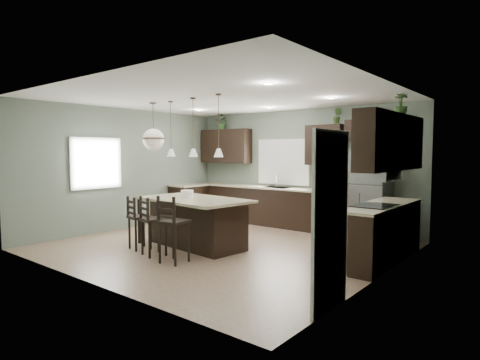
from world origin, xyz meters
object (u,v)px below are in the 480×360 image
bar_stool_left (140,223)px  bar_stool_center (154,226)px  kitchen_island (194,223)px  plant_back_left (222,122)px  refrigerator (367,194)px  serving_dish (187,194)px  bar_stool_right (174,229)px

bar_stool_left → bar_stool_center: size_ratio=0.95×
kitchen_island → plant_back_left: size_ratio=5.34×
refrigerator → bar_stool_left: size_ratio=1.88×
serving_dish → plant_back_left: plant_back_left is taller
kitchen_island → serving_dish: serving_dish is taller
bar_stool_right → serving_dish: bearing=119.9°
refrigerator → serving_dish: refrigerator is taller
serving_dish → plant_back_left: (-1.66, 2.91, 1.61)m
refrigerator → kitchen_island: (-2.23, -2.80, -0.46)m
kitchen_island → bar_stool_right: bar_stool_right is taller
serving_dish → kitchen_island: bearing=-5.9°
bar_stool_center → bar_stool_right: size_ratio=0.94×
kitchen_island → bar_stool_left: size_ratio=2.19×
kitchen_island → bar_stool_left: 0.99m
refrigerator → plant_back_left: bearing=178.2°
bar_stool_center → bar_stool_right: bar_stool_right is taller
bar_stool_center → plant_back_left: 4.68m
plant_back_left → bar_stool_left: bearing=-71.8°
bar_stool_right → plant_back_left: (-2.39, 3.90, 2.05)m
bar_stool_center → refrigerator: bearing=72.5°
plant_back_left → kitchen_island: bearing=-57.5°
kitchen_island → bar_stool_left: bar_stool_left is taller
serving_dish → bar_stool_center: size_ratio=0.23×
refrigerator → bar_stool_left: refrigerator is taller
plant_back_left → serving_dish: bearing=-60.2°
serving_dish → bar_stool_center: serving_dish is taller
kitchen_island → plant_back_left: plant_back_left is taller
kitchen_island → bar_stool_center: bearing=-90.2°
serving_dish → bar_stool_right: bar_stool_right is taller
bar_stool_center → plant_back_left: plant_back_left is taller
plant_back_left → refrigerator: bearing=-1.8°
bar_stool_center → bar_stool_left: bearing=-177.8°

